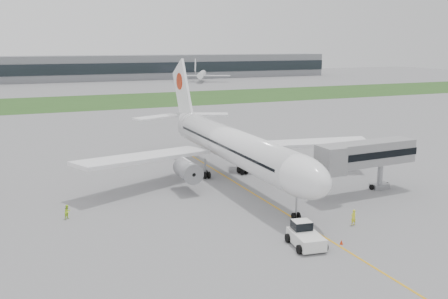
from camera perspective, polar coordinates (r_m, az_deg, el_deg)
name	(u,v)px	position (r m, az deg, el deg)	size (l,w,h in m)	color
ground	(243,187)	(73.35, 2.16, -4.31)	(600.00, 600.00, 0.00)	gray
apron_markings	(258,196)	(69.05, 3.92, -5.38)	(70.00, 70.00, 0.04)	gold
grass_strip	(103,102)	(187.27, -13.65, 5.35)	(600.00, 50.00, 0.02)	#2A4E1D
terminal_building	(69,69)	(295.42, -17.30, 8.83)	(320.00, 22.30, 14.00)	gray
airliner	(230,143)	(76.31, 0.64, 0.72)	(48.13, 53.95, 17.88)	white
pushback_tug	(305,235)	(53.22, 9.22, -9.66)	(3.68, 4.96, 2.37)	white
jet_bridge	(362,155)	(71.42, 15.47, -0.62)	(16.14, 5.29, 7.47)	gray
safety_cone_left	(301,247)	(52.55, 8.84, -10.91)	(0.39, 0.39, 0.53)	red
safety_cone_right	(342,242)	(54.49, 13.28, -10.26)	(0.36, 0.36, 0.50)	red
ground_crew_near	(353,217)	(60.06, 14.57, -7.51)	(0.68, 0.45, 1.87)	yellow
ground_crew_far	(67,212)	(63.05, -17.46, -6.81)	(0.84, 0.65, 1.73)	#C2F629
distant_aircraft_right	(202,82)	(276.69, -2.55, 7.72)	(31.33, 27.65, 11.98)	white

